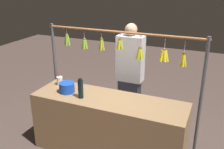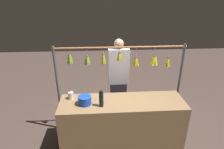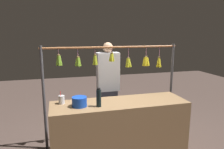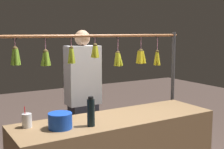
{
  "view_description": "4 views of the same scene",
  "coord_description": "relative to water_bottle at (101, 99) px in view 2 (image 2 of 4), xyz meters",
  "views": [
    {
      "loc": [
        -1.26,
        2.8,
        2.35
      ],
      "look_at": [
        -0.05,
        0.0,
        1.19
      ],
      "focal_mm": 41.66,
      "sensor_mm": 36.0,
      "label": 1
    },
    {
      "loc": [
        0.35,
        2.66,
        2.47
      ],
      "look_at": [
        0.17,
        0.0,
        1.33
      ],
      "focal_mm": 30.22,
      "sensor_mm": 36.0,
      "label": 2
    },
    {
      "loc": [
        0.89,
        2.9,
        1.87
      ],
      "look_at": [
        0.12,
        0.0,
        1.27
      ],
      "focal_mm": 33.53,
      "sensor_mm": 36.0,
      "label": 3
    },
    {
      "loc": [
        1.56,
        2.49,
        1.68
      ],
      "look_at": [
        0.06,
        0.0,
        1.27
      ],
      "focal_mm": 48.91,
      "sensor_mm": 36.0,
      "label": 4
    }
  ],
  "objects": [
    {
      "name": "blue_bucket",
      "position": [
        0.26,
        -0.08,
        -0.06
      ],
      "size": [
        0.21,
        0.21,
        0.14
      ],
      "primitive_type": "cylinder",
      "color": "blue",
      "rests_on": "market_counter"
    },
    {
      "name": "display_rack",
      "position": [
        -0.37,
        -0.54,
        0.25
      ],
      "size": [
        2.3,
        0.12,
        1.68
      ],
      "color": "#4C4C51",
      "rests_on": "ground"
    },
    {
      "name": "market_counter",
      "position": [
        -0.35,
        -0.11,
        -0.55
      ],
      "size": [
        2.07,
        0.62,
        0.84
      ],
      "primitive_type": "cube",
      "color": "olive",
      "rests_on": "ground"
    },
    {
      "name": "drink_cup",
      "position": [
        0.51,
        -0.26,
        -0.07
      ],
      "size": [
        0.09,
        0.09,
        0.19
      ],
      "color": "silver",
      "rests_on": "market_counter"
    },
    {
      "name": "water_bottle",
      "position": [
        0.0,
        0.0,
        0.0
      ],
      "size": [
        0.07,
        0.07,
        0.27
      ],
      "color": "black",
      "rests_on": "market_counter"
    },
    {
      "name": "ground_plane",
      "position": [
        -0.35,
        -0.11,
        -0.97
      ],
      "size": [
        12.0,
        12.0,
        0.0
      ],
      "primitive_type": "plane",
      "color": "#4C3C35"
    },
    {
      "name": "vendor_person",
      "position": [
        -0.36,
        -0.91,
        -0.13
      ],
      "size": [
        0.4,
        0.22,
        1.7
      ],
      "color": "#2D2D38",
      "rests_on": "ground"
    }
  ]
}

